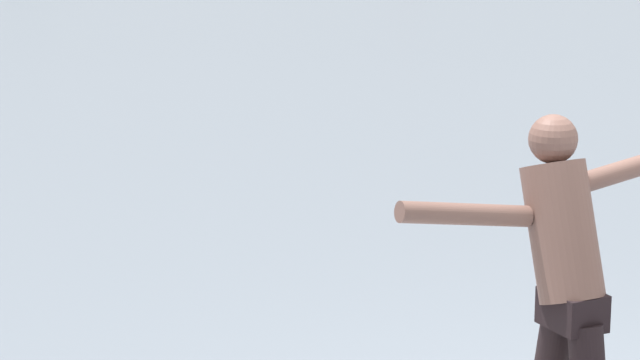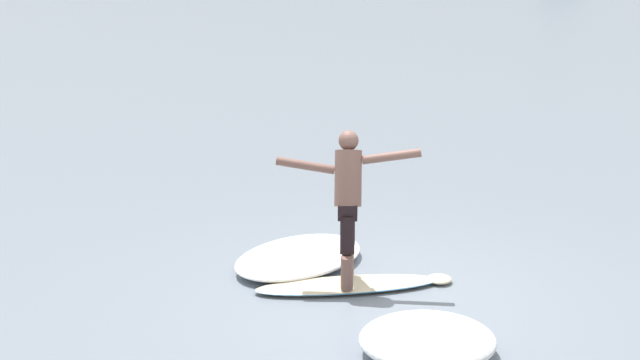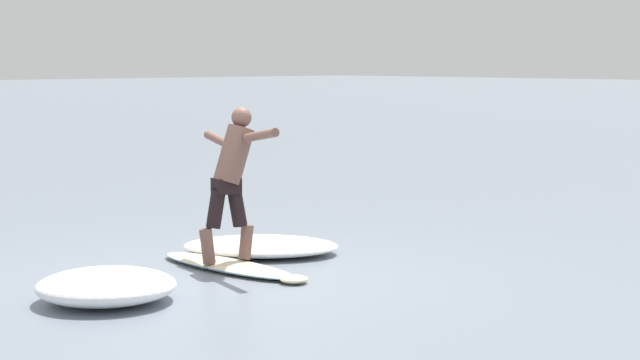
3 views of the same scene
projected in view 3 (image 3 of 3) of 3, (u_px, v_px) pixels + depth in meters
ground_plane at (229, 277)px, 10.61m from camera, size 200.00×200.00×0.00m
surfboard at (229, 266)px, 10.98m from camera, size 2.13×0.57×0.22m
surfer at (232, 172)px, 10.94m from camera, size 1.50×0.68×1.59m
wave_foam_at_tail at (261, 246)px, 11.85m from camera, size 2.04×2.02×0.18m
wave_foam_at_nose at (106, 286)px, 9.50m from camera, size 1.71×1.70×0.29m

